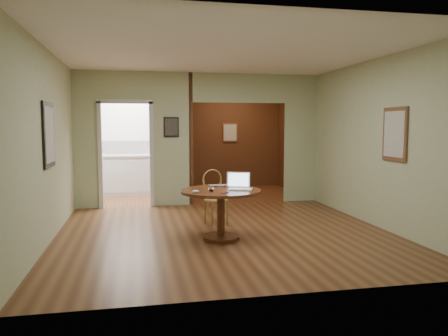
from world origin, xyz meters
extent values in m
plane|color=#4F2916|center=(0.00, 0.00, 0.00)|extent=(5.00, 5.00, 0.00)
plane|color=white|center=(0.00, 0.00, 2.70)|extent=(5.00, 5.00, 0.00)
plane|color=#BAC69A|center=(0.00, -2.50, 1.35)|extent=(5.00, 0.00, 5.00)
plane|color=#BAC69A|center=(-2.50, 0.00, 1.35)|extent=(0.00, 5.00, 5.00)
plane|color=#BAC69A|center=(2.50, 0.00, 1.35)|extent=(0.00, 5.00, 5.00)
cube|color=#BAC69A|center=(-2.25, 2.50, 1.35)|extent=(0.50, 2.70, 0.04)
cube|color=#BAC69A|center=(-0.60, 2.50, 1.35)|extent=(0.80, 2.70, 0.04)
cube|color=#BAC69A|center=(2.15, 2.50, 1.35)|extent=(0.70, 2.70, 0.04)
plane|color=white|center=(-1.35, 4.50, 1.35)|extent=(2.70, 0.00, 2.70)
plane|color=#412413|center=(1.15, 5.00, 1.35)|extent=(2.70, 0.00, 2.70)
cube|color=#412413|center=(-0.20, 3.75, 1.35)|extent=(0.08, 2.50, 2.70)
cube|color=black|center=(-2.48, 0.00, 1.50)|extent=(0.03, 0.70, 0.90)
cube|color=brown|center=(2.48, -0.50, 1.50)|extent=(0.03, 0.60, 0.80)
cube|color=black|center=(-0.60, 2.48, 1.60)|extent=(0.30, 0.03, 0.40)
cube|color=silver|center=(1.15, 4.98, 1.45)|extent=(0.40, 0.03, 0.50)
cube|color=white|center=(-1.35, 4.49, 1.10)|extent=(2.00, 0.02, 0.32)
cylinder|color=#592816|center=(-0.13, -0.33, 0.02)|extent=(0.53, 0.53, 0.05)
cylinder|color=#592816|center=(-0.13, -0.33, 0.35)|extent=(0.11, 0.11, 0.62)
cylinder|color=#592816|center=(-0.13, -0.33, 0.70)|extent=(1.14, 1.14, 0.04)
cylinder|color=#A4823A|center=(-0.03, 0.59, 0.41)|extent=(0.47, 0.47, 0.03)
cylinder|color=#A4823A|center=(-0.13, 0.42, 0.21)|extent=(0.03, 0.03, 0.41)
cylinder|color=#A4823A|center=(0.14, 0.49, 0.21)|extent=(0.03, 0.03, 0.41)
cylinder|color=#A4823A|center=(-0.20, 0.68, 0.21)|extent=(0.03, 0.03, 0.41)
cylinder|color=#A4823A|center=(0.07, 0.76, 0.21)|extent=(0.03, 0.03, 0.41)
cylinder|color=#A4823A|center=(-0.22, 0.68, 0.58)|extent=(0.02, 0.02, 0.33)
cylinder|color=#A4823A|center=(0.08, 0.76, 0.58)|extent=(0.02, 0.02, 0.33)
torus|color=#A4823A|center=(-0.07, 0.73, 0.73)|extent=(0.35, 0.12, 0.35)
cube|color=white|center=(0.15, -0.37, 0.72)|extent=(0.40, 0.33, 0.02)
cube|color=silver|center=(0.15, -0.40, 0.73)|extent=(0.31, 0.21, 0.00)
cube|color=white|center=(0.15, -0.23, 0.84)|extent=(0.34, 0.17, 0.22)
cube|color=#838CA7|center=(0.15, -0.24, 0.84)|extent=(0.29, 0.14, 0.19)
imported|color=#BBBBC0|center=(-0.09, -0.01, 0.73)|extent=(0.30, 0.19, 0.02)
ellipsoid|color=white|center=(-0.52, -0.56, 0.74)|extent=(0.10, 0.06, 0.04)
cylinder|color=#0D0E5B|center=(-0.14, -0.67, 0.72)|extent=(0.13, 0.08, 0.01)
cube|color=silver|center=(-1.35, 4.20, 0.45)|extent=(2.00, 0.55, 0.90)
cube|color=silver|center=(-1.35, 4.20, 0.92)|extent=(2.06, 0.60, 0.04)
sphere|color=#B20C0C|center=(-1.50, 3.91, 0.50)|extent=(0.03, 0.03, 0.03)
sphere|color=#B20C0C|center=(-0.50, 3.91, 0.50)|extent=(0.03, 0.03, 0.03)
ellipsoid|color=beige|center=(-0.62, 4.20, 1.10)|extent=(0.36, 0.32, 0.32)
camera|label=1|loc=(-1.30, -6.37, 1.62)|focal=35.00mm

